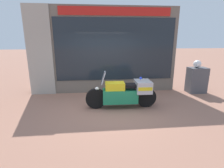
{
  "coord_description": "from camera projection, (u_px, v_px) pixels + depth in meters",
  "views": [
    {
      "loc": [
        -0.42,
        -5.39,
        2.3
      ],
      "look_at": [
        0.18,
        0.54,
        0.69
      ],
      "focal_mm": 28.0,
      "sensor_mm": 36.0,
      "label": 1
    }
  ],
  "objects": [
    {
      "name": "white_helmet",
      "position": [
        197.0,
        64.0,
        7.2
      ],
      "size": [
        0.31,
        0.31,
        0.31
      ],
      "primitive_type": "sphere",
      "color": "white",
      "rests_on": "utility_cabinet"
    },
    {
      "name": "paramedic_motorcycle",
      "position": [
        126.0,
        92.0,
        5.78
      ],
      "size": [
        2.36,
        0.66,
        1.24
      ],
      "rotation": [
        0.0,
        0.0,
        3.12
      ],
      "color": "black",
      "rests_on": "ground"
    },
    {
      "name": "window_display",
      "position": [
        114.0,
        80.0,
        7.69
      ],
      "size": [
        4.65,
        0.3,
        1.95
      ],
      "color": "slate",
      "rests_on": "ground"
    },
    {
      "name": "shop_building",
      "position": [
        94.0,
        51.0,
        7.24
      ],
      "size": [
        6.08,
        0.55,
        3.49
      ],
      "color": "#6B6056",
      "rests_on": "ground"
    },
    {
      "name": "utility_cabinet",
      "position": [
        197.0,
        80.0,
        7.4
      ],
      "size": [
        0.74,
        0.52,
        1.07
      ],
      "primitive_type": "cube",
      "color": "#4C4C51",
      "rests_on": "ground"
    },
    {
      "name": "ground_plane",
      "position": [
        108.0,
        108.0,
        5.82
      ],
      "size": [
        60.0,
        60.0,
        0.0
      ],
      "primitive_type": "plane",
      "color": "#9E6B56"
    }
  ]
}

